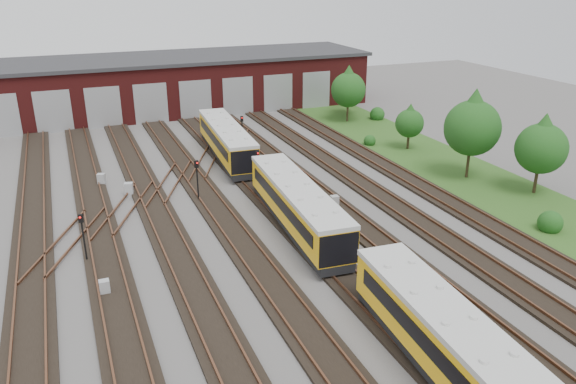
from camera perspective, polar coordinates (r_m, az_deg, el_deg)
name	(u,v)px	position (r m, az deg, el deg)	size (l,w,h in m)	color
ground	(283,252)	(34.02, -0.51, -6.11)	(120.00, 120.00, 0.00)	#4B4846
track_network	(277,247)	(34.40, -1.14, -5.58)	(30.40, 70.00, 0.33)	black
maintenance_shed	(159,84)	(70.01, -13.01, 10.67)	(51.00, 12.50, 6.35)	#541515
grass_verge	(442,164)	(51.00, 15.34, 2.76)	(8.00, 55.00, 0.05)	#274D19
metro_train	(297,205)	(36.04, 0.96, -1.36)	(3.36, 45.65, 2.79)	black
signal_mast_0	(83,232)	(34.10, -20.13, -3.82)	(0.29, 0.27, 3.03)	black
signal_mast_1	(258,166)	(42.46, -3.11, 2.68)	(0.27, 0.25, 3.24)	black
signal_mast_2	(197,175)	(41.10, -9.22, 1.69)	(0.31, 0.30, 3.13)	black
signal_mast_3	(242,128)	(53.38, -4.68, 6.53)	(0.27, 0.25, 3.13)	black
relay_cabinet_0	(105,288)	(31.10, -18.12, -9.23)	(0.52, 0.43, 0.87)	#A5A7AA
relay_cabinet_1	(102,180)	(46.57, -18.42, 1.21)	(0.57, 0.48, 0.95)	#A5A7AA
relay_cabinet_2	(129,189)	(43.81, -15.86, 0.28)	(0.60, 0.50, 1.00)	#A5A7AA
relay_cabinet_3	(251,176)	(45.07, -3.78, 1.59)	(0.52, 0.43, 0.86)	#A5A7AA
relay_cabinet_4	(334,202)	(40.06, 4.73, -1.02)	(0.56, 0.46, 0.93)	#A5A7AA
tree_0	(348,86)	(62.96, 6.16, 10.69)	(3.80, 3.80, 6.30)	#2F2615
tree_1	(349,88)	(66.41, 6.17, 10.46)	(2.95, 2.95, 4.89)	#2F2615
tree_2	(473,121)	(46.91, 18.29, 6.83)	(4.44, 4.44, 7.36)	#2F2615
tree_3	(410,120)	(53.94, 12.27, 7.16)	(2.65, 2.65, 4.40)	#2F2615
tree_4	(542,143)	(45.48, 24.42, 4.59)	(3.77, 3.77, 6.24)	#2F2615
bush_0	(551,219)	(40.15, 25.14, -2.54)	(1.59, 1.59, 1.59)	#1B4714
bush_1	(370,139)	(55.18, 8.31, 5.33)	(1.16, 1.16, 1.16)	#1B4714
bush_2	(377,112)	(65.04, 9.07, 8.00)	(1.67, 1.67, 1.67)	#1B4714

